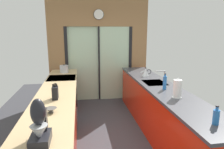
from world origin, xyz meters
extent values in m
cube|color=#38383D|center=(0.00, 0.60, -0.01)|extent=(5.04, 7.60, 0.02)
cube|color=olive|center=(0.00, 2.40, 2.35)|extent=(2.64, 0.08, 0.70)
cube|color=#B2D1AD|center=(-0.42, 2.42, 1.00)|extent=(0.80, 0.02, 2.00)
cube|color=#B2D1AD|center=(0.42, 2.38, 1.00)|extent=(0.80, 0.02, 2.00)
cube|color=black|center=(-0.86, 2.40, 1.00)|extent=(0.08, 0.10, 2.00)
cube|color=black|center=(0.86, 2.40, 1.00)|extent=(0.08, 0.10, 2.00)
cube|color=black|center=(0.00, 2.40, 1.00)|extent=(0.04, 0.10, 2.00)
cube|color=olive|center=(-1.11, 2.40, 1.00)|extent=(0.42, 0.08, 2.00)
cube|color=olive|center=(1.11, 2.40, 1.00)|extent=(0.42, 0.08, 2.00)
cylinder|color=white|center=(0.00, 2.34, 2.30)|extent=(0.25, 0.03, 0.25)
torus|color=black|center=(0.00, 2.34, 2.30)|extent=(0.27, 0.02, 0.27)
cube|color=red|center=(-0.91, -0.33, 0.44)|extent=(0.58, 2.55, 0.88)
cube|color=red|center=(-0.91, 1.88, 0.44)|extent=(0.58, 0.65, 0.88)
cube|color=tan|center=(-0.91, 0.30, 0.90)|extent=(0.62, 3.80, 0.04)
cube|color=red|center=(0.91, 0.30, 0.44)|extent=(0.58, 3.80, 0.88)
cube|color=#3D3D42|center=(0.91, 0.30, 0.90)|extent=(0.62, 3.80, 0.04)
cube|color=#B7BABC|center=(0.89, 0.55, 0.90)|extent=(0.40, 0.48, 0.05)
cylinder|color=#B7BABC|center=(1.09, 0.55, 1.03)|extent=(0.02, 0.02, 0.23)
cylinder|color=#B7BABC|center=(1.00, 0.55, 1.14)|extent=(0.18, 0.02, 0.02)
cube|color=#B7BABC|center=(-0.91, 1.25, 0.44)|extent=(0.58, 0.60, 0.88)
cube|color=black|center=(-0.61, 1.25, 0.48)|extent=(0.01, 0.48, 0.28)
cube|color=black|center=(-0.91, 1.25, 0.91)|extent=(0.58, 0.60, 0.03)
cylinder|color=#B7BABC|center=(-0.61, 1.07, 0.80)|extent=(0.02, 0.04, 0.04)
cylinder|color=#B7BABC|center=(-0.61, 1.25, 0.80)|extent=(0.02, 0.04, 0.04)
cylinder|color=#B7BABC|center=(-0.61, 1.43, 0.80)|extent=(0.02, 0.04, 0.04)
cylinder|color=#514C47|center=(-0.89, -0.65, 0.92)|extent=(0.07, 0.07, 0.01)
cone|color=#514C47|center=(-0.89, -0.65, 0.95)|extent=(0.14, 0.14, 0.05)
cube|color=black|center=(-0.89, -0.13, 1.01)|extent=(0.08, 0.14, 0.19)
cylinder|color=black|center=(-0.92, -0.13, 1.12)|extent=(0.02, 0.02, 0.05)
cylinder|color=black|center=(-0.90, -0.13, 1.13)|extent=(0.02, 0.02, 0.06)
cylinder|color=black|center=(-0.88, -0.13, 1.13)|extent=(0.02, 0.02, 0.07)
cylinder|color=black|center=(-0.86, -0.13, 1.12)|extent=(0.02, 0.02, 0.06)
cube|color=black|center=(-0.89, -1.34, 0.96)|extent=(0.17, 0.26, 0.08)
cube|color=black|center=(-0.89, -1.24, 1.10)|extent=(0.10, 0.08, 0.20)
ellipsoid|color=black|center=(-0.89, -1.35, 1.22)|extent=(0.13, 0.12, 0.24)
cone|color=#B7BABC|center=(-0.89, -1.37, 1.04)|extent=(0.15, 0.15, 0.13)
cylinder|color=#B7BABC|center=(-0.89, 1.78, 1.00)|extent=(0.20, 0.20, 0.16)
cylinder|color=#B7BABC|center=(-0.89, 1.78, 1.09)|extent=(0.20, 0.20, 0.01)
sphere|color=black|center=(-0.89, 1.78, 1.10)|extent=(0.03, 0.03, 0.03)
cone|color=#B7BABC|center=(0.89, 1.12, 1.01)|extent=(0.16, 0.16, 0.17)
sphere|color=black|center=(0.89, 1.12, 1.10)|extent=(0.03, 0.03, 0.03)
cylinder|color=#B7BABC|center=(0.82, 1.12, 1.01)|extent=(0.08, 0.02, 0.07)
torus|color=black|center=(0.97, 1.12, 1.01)|extent=(0.11, 0.01, 0.11)
cylinder|color=#286BB7|center=(0.89, -1.25, 1.00)|extent=(0.07, 0.07, 0.16)
cylinder|color=#286BB7|center=(0.89, -1.25, 1.10)|extent=(0.03, 0.03, 0.04)
cylinder|color=black|center=(0.89, -1.25, 1.13)|extent=(0.04, 0.04, 0.01)
cylinder|color=#286BB7|center=(0.89, 0.08, 1.03)|extent=(0.06, 0.06, 0.22)
cylinder|color=#286BB7|center=(0.89, 0.08, 1.16)|extent=(0.03, 0.03, 0.04)
cylinder|color=black|center=(0.89, 0.08, 1.19)|extent=(0.03, 0.03, 0.01)
cylinder|color=#B7BABC|center=(0.89, -0.37, 0.93)|extent=(0.14, 0.14, 0.01)
cylinder|color=white|center=(0.89, -0.37, 1.06)|extent=(0.12, 0.12, 0.26)
sphere|color=#B7BABC|center=(0.89, -0.37, 1.21)|extent=(0.03, 0.03, 0.03)
camera|label=1|loc=(-0.52, -3.07, 1.91)|focal=32.66mm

